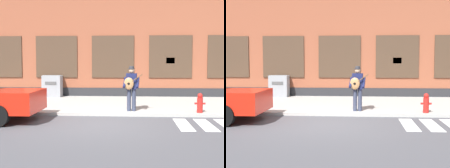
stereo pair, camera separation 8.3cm
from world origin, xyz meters
The scene contains 6 objects.
ground_plane centered at (0.00, 0.00, 0.00)m, with size 160.00×160.00×0.00m, color #4C4C51.
sidewalk centered at (0.00, 4.16, 0.06)m, with size 28.00×5.44×0.11m.
building_backdrop centered at (0.00, 8.88, 4.63)m, with size 28.00×4.06×9.28m.
busker centered at (0.99, 1.98, 1.05)m, with size 0.71×0.56×1.66m.
utility_box centered at (-3.12, 6.43, 0.66)m, with size 0.96×0.66×1.11m.
fire_hydrant centered at (3.44, 1.79, 0.45)m, with size 0.38×0.20×0.70m.
Camera 1 is at (1.04, -9.43, 1.94)m, focal length 50.00 mm.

